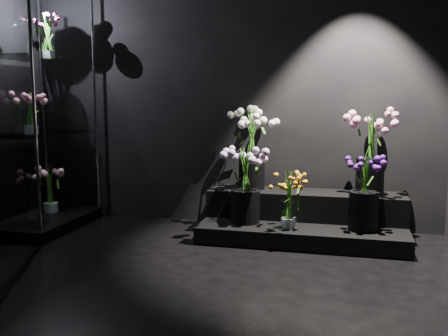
% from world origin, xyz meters
% --- Properties ---
extents(floor, '(4.00, 4.00, 0.00)m').
position_xyz_m(floor, '(0.00, 0.00, 0.00)').
color(floor, black).
rests_on(floor, ground).
extents(wall_back, '(4.00, 0.00, 4.00)m').
position_xyz_m(wall_back, '(0.00, 2.00, 1.40)').
color(wall_back, black).
rests_on(wall_back, floor).
extents(display_riser, '(1.76, 0.78, 0.39)m').
position_xyz_m(display_riser, '(0.76, 1.65, 0.16)').
color(display_riser, black).
rests_on(display_riser, floor).
extents(display_case, '(0.63, 1.06, 2.33)m').
position_xyz_m(display_case, '(-1.66, 1.37, 1.16)').
color(display_case, black).
rests_on(display_case, floor).
extents(bouquet_orange_bells, '(0.32, 0.32, 0.49)m').
position_xyz_m(bouquet_orange_bells, '(0.66, 1.37, 0.40)').
color(bouquet_orange_bells, white).
rests_on(bouquet_orange_bells, display_riser).
extents(bouquet_lilac, '(0.42, 0.42, 0.67)m').
position_xyz_m(bouquet_lilac, '(0.27, 1.46, 0.52)').
color(bouquet_lilac, black).
rests_on(bouquet_lilac, display_riser).
extents(bouquet_purple, '(0.31, 0.31, 0.64)m').
position_xyz_m(bouquet_purple, '(1.27, 1.45, 0.49)').
color(bouquet_purple, black).
rests_on(bouquet_purple, display_riser).
extents(bouquet_cream_roses, '(0.48, 0.48, 0.74)m').
position_xyz_m(bouquet_cream_roses, '(0.26, 1.78, 0.83)').
color(bouquet_cream_roses, black).
rests_on(bouquet_cream_roses, display_riser).
extents(bouquet_pink_roses, '(0.50, 0.50, 0.74)m').
position_xyz_m(bouquet_pink_roses, '(1.32, 1.74, 0.83)').
color(bouquet_pink_roses, black).
rests_on(bouquet_pink_roses, display_riser).
extents(bouquet_case_pink, '(0.31, 0.31, 0.39)m').
position_xyz_m(bouquet_case_pink, '(-1.66, 1.22, 1.11)').
color(bouquet_case_pink, white).
rests_on(bouquet_case_pink, display_case).
extents(bouquet_case_magenta, '(0.29, 0.29, 0.41)m').
position_xyz_m(bouquet_case_magenta, '(-1.61, 1.48, 1.80)').
color(bouquet_case_magenta, white).
rests_on(bouquet_case_magenta, display_case).
extents(bouquet_case_base_pink, '(0.37, 0.37, 0.44)m').
position_xyz_m(bouquet_case_base_pink, '(-1.72, 1.55, 0.34)').
color(bouquet_case_base_pink, white).
rests_on(bouquet_case_base_pink, display_case).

